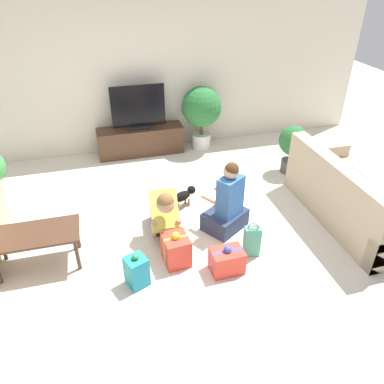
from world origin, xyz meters
The scene contains 15 objects.
ground_plane centered at (0.00, 0.00, 0.00)m, with size 16.00×16.00×0.00m, color beige.
wall_back centered at (0.00, 2.63, 1.30)m, with size 8.40×0.06×2.60m.
sofa_right centered at (2.39, -0.29, 0.30)m, with size 0.92×2.03×0.86m.
coffee_table centered at (-1.51, -0.17, 0.39)m, with size 0.95×0.50×0.44m.
tv_console centered at (0.01, 2.37, 0.24)m, with size 1.48×0.39×0.48m.
tv centered at (0.01, 2.37, 0.81)m, with size 0.90×0.20×0.74m.
potted_plant_corner_right centered at (2.24, 1.07, 0.48)m, with size 0.46×0.46×0.78m.
potted_plant_back_right centered at (1.10, 2.32, 0.72)m, with size 0.70×0.70×1.12m.
person_kneeling centered at (-0.05, -0.02, 0.35)m, with size 0.38×0.80×0.78m.
person_sitting centered at (0.74, -0.08, 0.34)m, with size 0.65×0.62×0.96m.
dog centered at (0.35, 0.55, 0.18)m, with size 0.42×0.25×0.27m.
gift_box_a centered at (-0.50, -0.75, 0.18)m, with size 0.27×0.27×0.41m.
gift_box_b centered at (-0.02, -0.53, 0.18)m, with size 0.30×0.34×0.42m.
gift_box_c centered at (0.49, -0.81, 0.14)m, with size 0.36×0.27×0.35m.
gift_bag_a centered at (0.85, -0.64, 0.20)m, with size 0.20×0.14×0.41m.
Camera 1 is at (-0.68, -3.69, 2.99)m, focal length 35.00 mm.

